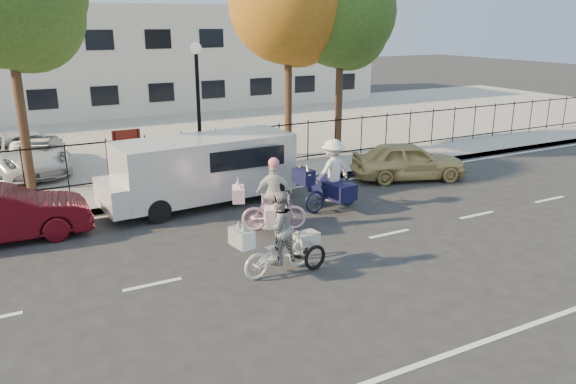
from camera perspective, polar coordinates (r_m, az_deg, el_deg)
ground at (r=12.78m, az=-0.43°, el=-6.58°), size 120.00×120.00×0.00m
road_markings at (r=12.78m, az=-0.43°, el=-6.56°), size 60.00×9.52×0.01m
curb at (r=17.11m, az=-8.33°, el=-0.32°), size 60.00×0.10×0.15m
sidewalk at (r=18.06m, az=-9.48°, el=0.56°), size 60.00×2.20×0.15m
parking_lot at (r=26.43m, az=-15.83°, el=5.35°), size 60.00×15.60×0.15m
iron_fence at (r=18.87m, az=-10.69°, el=3.79°), size 58.00×0.06×1.50m
building at (r=35.85m, az=-19.88°, el=12.62°), size 34.00×10.00×6.00m
lamppost at (r=18.28m, az=-9.17°, el=10.49°), size 0.36×0.36×4.33m
street_sign at (r=17.93m, az=-16.03°, el=4.43°), size 0.85×0.06×1.80m
zebra_trike at (r=11.75m, az=-0.93°, el=-5.08°), size 2.10×0.95×1.79m
unicorn_bike at (r=14.11m, az=-1.56°, el=-1.22°), size 1.92×1.40×1.90m
bull_bike at (r=15.73m, az=4.43°, el=1.03°), size 2.20×1.52×2.01m
white_van at (r=16.26m, az=-8.69°, el=2.42°), size 5.62×2.23×1.95m
gold_sedan at (r=19.20m, az=12.12°, el=3.13°), size 4.03×2.66×1.28m
lot_car_b at (r=21.17m, az=-25.21°, el=3.64°), size 2.86×5.04×1.33m
lot_car_c at (r=20.83m, az=-24.48°, el=3.31°), size 2.30×3.75×1.17m
tree_mid at (r=21.19m, az=0.29°, el=18.04°), size 4.29×4.29×7.86m
tree_east at (r=21.97m, az=5.63°, el=17.22°), size 4.08×4.08×7.47m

